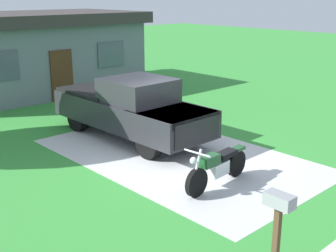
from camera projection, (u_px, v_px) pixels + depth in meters
name	position (u px, v px, depth m)	size (l,w,h in m)	color
ground_plane	(177.00, 156.00, 12.22)	(80.00, 80.00, 0.00)	#358D36
driveway_pad	(177.00, 156.00, 12.22)	(4.64, 7.83, 0.01)	silver
motorcycle	(217.00, 167.00, 10.19)	(2.21, 0.70, 1.09)	black
pickup_truck	(129.00, 107.00, 13.60)	(2.08, 5.66, 1.90)	black
mailbox	(279.00, 210.00, 7.08)	(0.26, 0.48, 1.26)	#4C3823
neighbor_house	(32.00, 52.00, 19.83)	(9.60, 5.60, 3.50)	slate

